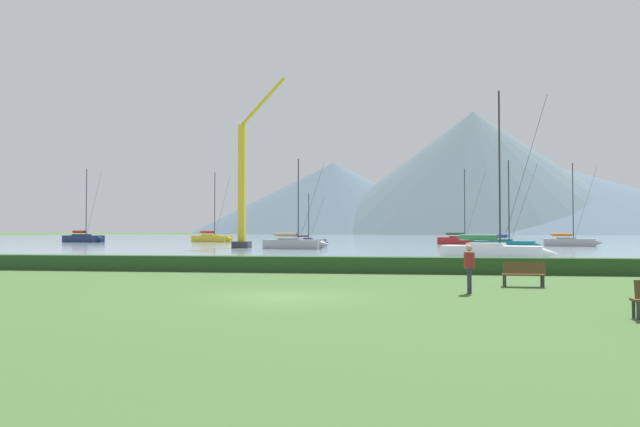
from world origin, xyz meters
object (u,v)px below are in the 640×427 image
(sailboat_slip_5, at_px, (505,244))
(sailboat_slip_6, at_px, (493,251))
(sailboat_slip_3, at_px, (212,238))
(sailboat_slip_1, at_px, (306,242))
(person_seated_viewer, at_px, (469,265))
(dock_crane, at_px, (243,192))
(sailboat_slip_10, at_px, (570,242))
(sailboat_slip_2, at_px, (294,243))
(sailboat_slip_9, at_px, (84,238))
(park_bench_under_tree, at_px, (524,273))
(sailboat_slip_0, at_px, (462,240))

(sailboat_slip_5, height_order, sailboat_slip_6, sailboat_slip_6)
(sailboat_slip_3, distance_m, sailboat_slip_5, 59.58)
(sailboat_slip_1, height_order, person_seated_viewer, sailboat_slip_1)
(sailboat_slip_5, height_order, dock_crane, dock_crane)
(sailboat_slip_10, bearing_deg, sailboat_slip_2, -143.90)
(sailboat_slip_1, distance_m, sailboat_slip_9, 46.53)
(sailboat_slip_3, relative_size, sailboat_slip_10, 1.15)
(sailboat_slip_3, xyz_separation_m, sailboat_slip_5, (45.63, -38.31, -0.13))
(sailboat_slip_5, relative_size, park_bench_under_tree, 6.29)
(sailboat_slip_3, bearing_deg, sailboat_slip_10, -0.68)
(sailboat_slip_9, relative_size, sailboat_slip_10, 1.18)
(park_bench_under_tree, bearing_deg, sailboat_slip_0, 86.84)
(dock_crane, bearing_deg, sailboat_slip_9, 142.12)
(sailboat_slip_2, relative_size, sailboat_slip_5, 1.06)
(sailboat_slip_3, bearing_deg, sailboat_slip_0, 4.95)
(sailboat_slip_1, bearing_deg, sailboat_slip_10, 22.67)
(sailboat_slip_9, bearing_deg, sailboat_slip_3, 32.75)
(sailboat_slip_3, distance_m, sailboat_slip_6, 73.70)
(sailboat_slip_2, xyz_separation_m, sailboat_slip_6, (18.45, -23.75, 0.01))
(sailboat_slip_10, distance_m, park_bench_under_tree, 61.58)
(sailboat_slip_10, distance_m, person_seated_viewer, 64.86)
(sailboat_slip_6, relative_size, dock_crane, 0.58)
(sailboat_slip_10, bearing_deg, park_bench_under_tree, -95.90)
(sailboat_slip_1, height_order, sailboat_slip_9, sailboat_slip_9)
(sailboat_slip_1, xyz_separation_m, person_seated_viewer, (15.23, -61.09, 0.44))
(sailboat_slip_6, bearing_deg, sailboat_slip_0, 104.50)
(sailboat_slip_9, bearing_deg, sailboat_slip_5, -6.79)
(park_bench_under_tree, xyz_separation_m, dock_crane, (-23.38, 45.77, 6.35))
(sailboat_slip_1, height_order, sailboat_slip_2, sailboat_slip_2)
(sailboat_slip_0, xyz_separation_m, dock_crane, (-28.58, -22.80, 6.20))
(sailboat_slip_1, height_order, dock_crane, dock_crane)
(sailboat_slip_3, bearing_deg, sailboat_slip_9, -146.12)
(sailboat_slip_1, xyz_separation_m, sailboat_slip_6, (19.52, -39.39, 0.13))
(sailboat_slip_6, height_order, sailboat_slip_9, sailboat_slip_9)
(sailboat_slip_0, height_order, sailboat_slip_2, sailboat_slip_0)
(sailboat_slip_0, distance_m, person_seated_viewer, 71.65)
(sailboat_slip_3, height_order, dock_crane, dock_crane)
(sailboat_slip_2, relative_size, sailboat_slip_3, 0.81)
(sailboat_slip_2, distance_m, sailboat_slip_5, 23.42)
(sailboat_slip_1, distance_m, park_bench_under_tree, 61.00)
(sailboat_slip_0, relative_size, person_seated_viewer, 7.09)
(dock_crane, bearing_deg, sailboat_slip_1, 65.30)
(sailboat_slip_0, height_order, person_seated_viewer, sailboat_slip_0)
(sailboat_slip_5, height_order, park_bench_under_tree, sailboat_slip_5)
(sailboat_slip_1, height_order, sailboat_slip_3, sailboat_slip_3)
(sailboat_slip_9, distance_m, sailboat_slip_10, 81.05)
(sailboat_slip_1, bearing_deg, sailboat_slip_6, -41.55)
(sailboat_slip_0, height_order, sailboat_slip_1, sailboat_slip_0)
(sailboat_slip_1, height_order, sailboat_slip_10, sailboat_slip_10)
(person_seated_viewer, bearing_deg, park_bench_under_tree, 52.17)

